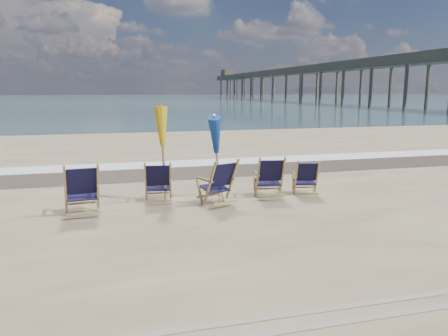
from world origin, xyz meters
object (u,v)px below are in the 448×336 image
at_px(beach_chair_4, 317,178).
at_px(fishing_pier, 314,79).
at_px(beach_chair_0, 98,189).
at_px(umbrella_yellow, 163,131).
at_px(umbrella_blue, 217,135).
at_px(beach_chair_2, 233,181).
at_px(beach_chair_1, 170,182).
at_px(beach_chair_3, 283,177).

xyz_separation_m(beach_chair_4, fishing_pier, (35.56, 71.20, 4.21)).
relative_size(beach_chair_0, umbrella_yellow, 0.52).
xyz_separation_m(umbrella_yellow, umbrella_blue, (1.23, 0.01, -0.12)).
distance_m(beach_chair_4, umbrella_yellow, 3.77).
relative_size(beach_chair_2, umbrella_blue, 0.53).
bearing_deg(beach_chair_1, beach_chair_2, 168.36).
height_order(beach_chair_1, beach_chair_2, beach_chair_2).
distance_m(beach_chair_1, beach_chair_2, 1.38).
relative_size(beach_chair_2, umbrella_yellow, 0.49).
relative_size(beach_chair_4, umbrella_blue, 0.45).
relative_size(beach_chair_2, fishing_pier, 0.01).
bearing_deg(beach_chair_4, umbrella_blue, 3.94).
height_order(beach_chair_2, umbrella_yellow, umbrella_yellow).
height_order(beach_chair_0, beach_chair_2, beach_chair_0).
xyz_separation_m(beach_chair_0, umbrella_blue, (2.64, 0.75, 0.93)).
xyz_separation_m(beach_chair_2, fishing_pier, (37.70, 71.40, 4.13)).
distance_m(umbrella_blue, fishing_pier, 80.34).
height_order(beach_chair_1, beach_chair_3, beach_chair_3).
xyz_separation_m(beach_chair_1, beach_chair_4, (3.44, -0.25, -0.04)).
relative_size(beach_chair_1, beach_chair_3, 0.95).
xyz_separation_m(beach_chair_4, umbrella_yellow, (-3.56, 0.41, 1.15)).
bearing_deg(fishing_pier, umbrella_yellow, -118.93).
height_order(beach_chair_3, beach_chair_4, beach_chair_3).
xyz_separation_m(beach_chair_1, umbrella_blue, (1.11, 0.18, 0.99)).
height_order(beach_chair_4, umbrella_yellow, umbrella_yellow).
bearing_deg(beach_chair_2, beach_chair_3, 166.82).
bearing_deg(beach_chair_1, beach_chair_4, -177.09).
relative_size(beach_chair_1, umbrella_blue, 0.49).
height_order(umbrella_yellow, umbrella_blue, umbrella_yellow).
distance_m(beach_chair_0, beach_chair_1, 1.63).
height_order(beach_chair_1, beach_chair_4, beach_chair_1).
distance_m(beach_chair_0, beach_chair_4, 4.98).
bearing_deg(beach_chair_0, umbrella_yellow, -158.16).
relative_size(umbrella_yellow, fishing_pier, 0.02).
bearing_deg(beach_chair_0, beach_chair_1, -165.33).
relative_size(umbrella_yellow, umbrella_blue, 1.06).
bearing_deg(beach_chair_3, fishing_pier, -108.03).
distance_m(beach_chair_1, beach_chair_3, 2.56).
relative_size(beach_chair_0, fishing_pier, 0.01).
bearing_deg(umbrella_yellow, beach_chair_0, -152.48).
distance_m(beach_chair_0, umbrella_blue, 2.90).
xyz_separation_m(beach_chair_0, beach_chair_3, (4.08, 0.28, -0.04)).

